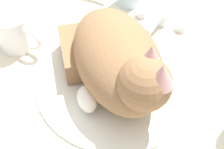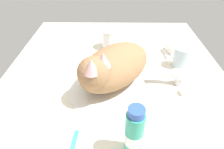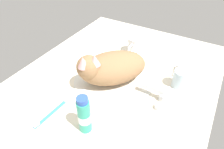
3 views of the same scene
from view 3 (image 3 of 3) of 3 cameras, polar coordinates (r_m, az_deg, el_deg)
ground_plane at (r=88.33cm, az=0.37°, el=-2.61°), size 110.00×82.50×3.00cm
sink_basin at (r=87.00cm, az=0.37°, el=-1.63°), size 34.06×34.06×1.00cm
faucet at (r=80.35cm, az=13.34°, el=-5.44°), size 13.49×11.52×5.09cm
cat at (r=82.22cm, az=-0.58°, el=2.09°), size 32.73×30.68×16.17cm
coffee_mug at (r=103.99cm, az=6.43°, el=8.25°), size 11.54×7.46×8.51cm
rinse_cup at (r=86.95cm, az=18.94°, el=-1.20°), size 6.20×6.20×8.01cm
soap_dish at (r=96.50cm, az=19.38°, el=0.58°), size 9.00×6.40×1.20cm
soap_bar at (r=95.34cm, az=19.63°, el=1.51°), size 7.66×5.55×2.77cm
toothpaste_bottle at (r=65.76cm, az=-7.91°, el=-11.46°), size 4.36×4.36×14.88cm
toothbrush at (r=76.96cm, az=-17.72°, el=-11.04°), size 14.86×2.30×1.60cm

